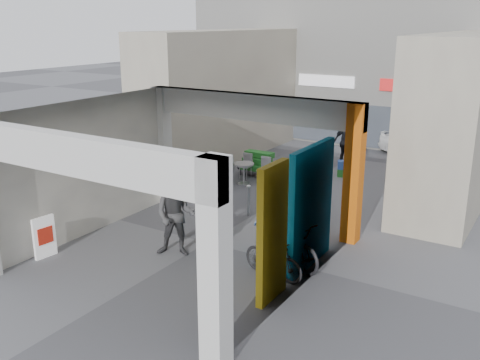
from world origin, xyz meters
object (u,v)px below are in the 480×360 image
Objects in this scene: produce_stand at (257,166)px; man_back_turned at (175,215)px; border_collie at (209,237)px; cafe_set at (245,173)px; white_van at (425,144)px; bicycle_front at (288,242)px; bicycle_rear at (273,258)px; man_elderly at (268,217)px; man_crates at (347,143)px; man_with_dog at (209,218)px.

produce_stand is 0.64× the size of man_back_turned.
border_collie is at bearing 35.53° from man_back_turned.
white_van reaches higher than cafe_set.
white_van reaches higher than border_collie.
man_back_turned is at bearing -73.93° from cafe_set.
bicycle_front is 0.77m from bicycle_rear.
border_collie is at bearing -171.48° from white_van.
white_van is (4.53, 5.57, 0.30)m from produce_stand.
bicycle_front is 11.53m from white_van.
man_back_turned reaches higher than man_elderly.
bicycle_front is at bearing -161.59° from white_van.
man_back_turned is 1.06× the size of man_crates.
man_crates is at bearing 85.90° from border_collie.
cafe_set is 0.72× the size of bicycle_front.
man_back_turned is (1.76, -6.89, 0.66)m from produce_stand.
produce_stand is 6.63m from man_with_dog.
cafe_set is at bearing -67.55° from produce_stand.
man_back_turned is at bearing -172.73° from white_van.
man_with_dog is at bearing -49.63° from produce_stand.
man_crates reaches higher than man_with_dog.
man_crates is 9.71m from bicycle_rear.
man_crates is at bearing 71.05° from produce_stand.
man_elderly is at bearing -166.43° from white_van.
white_van is (0.25, 12.29, 0.17)m from bicycle_rear.
border_collie is 1.12m from man_back_turned.
man_elderly reaches higher than white_van.
man_with_dog is (0.06, -0.09, 0.51)m from border_collie.
produce_stand is 7.96m from bicycle_rear.
produce_stand is 0.34× the size of white_van.
border_collie is 0.36× the size of bicycle_front.
man_back_turned is 0.98× the size of bicycle_front.
man_crates is (2.28, 2.77, 0.61)m from produce_stand.
man_with_dog is 0.85m from man_back_turned.
bicycle_front is (2.49, 0.94, -0.46)m from man_back_turned.
man_back_turned is at bearing -123.50° from border_collie.
man_with_dog is at bearing -67.43° from cafe_set.
cafe_set is 6.29m from man_back_turned.
man_with_dog is 12.02m from white_van.
border_collie is 1.50m from man_elderly.
man_back_turned reaches higher than man_with_dog.
cafe_set is 6.60m from bicycle_front.
man_back_turned is at bearing -55.18° from produce_stand.
cafe_set is 5.52m from man_elderly.
man_back_turned is 2.70m from bicycle_front.
cafe_set is at bearing -90.86° from man_with_dog.
produce_stand is 6.51m from border_collie.
man_with_dog reaches higher than bicycle_rear.
produce_stand is 0.63× the size of bicycle_front.
white_van is (2.25, 2.80, -0.31)m from man_crates.
cafe_set is 0.99× the size of man_elderly.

